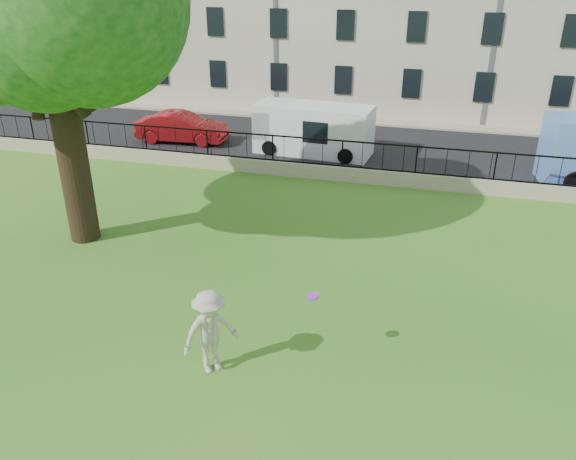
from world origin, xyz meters
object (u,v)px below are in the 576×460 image
(red_sedan, at_px, (182,128))
(frisbee, at_px, (313,296))
(man, at_px, (210,332))
(white_van, at_px, (314,129))

(red_sedan, bearing_deg, frisbee, -149.64)
(man, relative_size, white_van, 0.37)
(frisbee, bearing_deg, white_van, 103.00)
(white_van, bearing_deg, red_sedan, -175.57)
(frisbee, xyz_separation_m, white_van, (-3.53, 15.29, -0.54))
(frisbee, bearing_deg, red_sedan, 124.16)
(man, distance_m, red_sedan, 18.24)
(red_sedan, xyz_separation_m, white_van, (6.84, 0.00, 0.39))
(frisbee, height_order, red_sedan, frisbee)
(frisbee, distance_m, red_sedan, 18.50)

